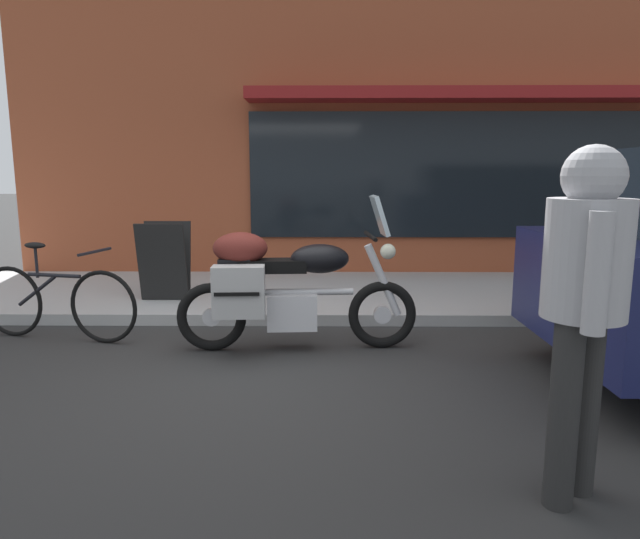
% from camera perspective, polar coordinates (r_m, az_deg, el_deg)
% --- Properties ---
extents(ground_plane, '(80.00, 80.00, 0.00)m').
position_cam_1_polar(ground_plane, '(4.67, -6.55, -10.04)').
color(ground_plane, '#2A2A2A').
extents(touring_motorcycle, '(2.16, 0.75, 1.39)m').
position_cam_1_polar(touring_motorcycle, '(4.96, -3.83, -1.62)').
color(touring_motorcycle, black).
rests_on(touring_motorcycle, ground_plane).
extents(parked_bicycle, '(1.68, 0.54, 0.94)m').
position_cam_1_polar(parked_bicycle, '(5.90, -25.35, -2.91)').
color(parked_bicycle, black).
rests_on(parked_bicycle, ground_plane).
extents(pedestrian_walking, '(0.46, 0.55, 1.70)m').
position_cam_1_polar(pedestrian_walking, '(2.85, 25.42, -1.21)').
color(pedestrian_walking, '#242424').
rests_on(pedestrian_walking, ground_plane).
extents(sandwich_board_sign, '(0.55, 0.41, 0.90)m').
position_cam_1_polar(sandwich_board_sign, '(6.73, -15.56, 0.84)').
color(sandwich_board_sign, black).
rests_on(sandwich_board_sign, sidewalk_curb).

